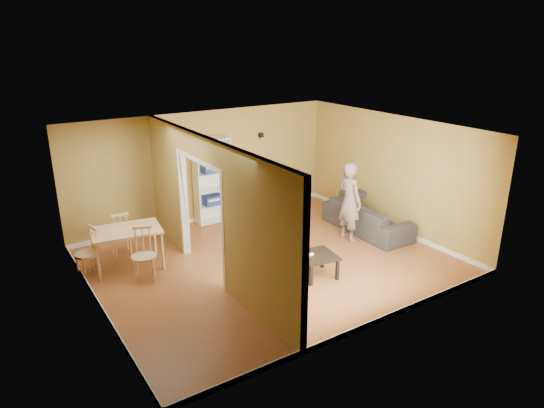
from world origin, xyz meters
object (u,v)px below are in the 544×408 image
at_px(sofa, 367,213).
at_px(bookshelf, 211,180).
at_px(dining_table, 126,233).
at_px(person, 350,195).
at_px(chair_near, 144,255).
at_px(coffee_table, 317,258).
at_px(chair_left, 87,253).
at_px(chair_far, 120,233).

relative_size(sofa, bookshelf, 1.12).
xyz_separation_m(sofa, dining_table, (-5.08, 1.12, 0.28)).
bearing_deg(person, bookshelf, 38.03).
bearing_deg(chair_near, coffee_table, -9.26).
xyz_separation_m(person, chair_left, (-5.15, 1.31, -0.54)).
bearing_deg(sofa, person, 102.92).
height_order(coffee_table, chair_left, chair_left).
xyz_separation_m(person, dining_table, (-4.42, 1.25, -0.31)).
xyz_separation_m(coffee_table, chair_near, (-2.69, 1.61, 0.12)).
xyz_separation_m(chair_near, chair_far, (-0.04, 1.29, -0.02)).
xyz_separation_m(bookshelf, dining_table, (-2.45, -1.36, -0.30)).
bearing_deg(chair_far, sofa, 164.89).
relative_size(chair_left, chair_far, 1.00).
height_order(sofa, dining_table, sofa).
height_order(chair_near, chair_far, chair_near).
distance_m(sofa, chair_far, 5.33).
xyz_separation_m(sofa, chair_near, (-4.98, 0.49, 0.06)).
distance_m(dining_table, chair_far, 0.70).
bearing_deg(coffee_table, chair_left, 146.83).
xyz_separation_m(chair_left, chair_near, (0.82, -0.69, 0.02)).
height_order(person, dining_table, person).
height_order(chair_left, chair_far, chair_far).
bearing_deg(chair_far, chair_left, 41.71).
height_order(dining_table, chair_near, chair_near).
bearing_deg(coffee_table, sofa, 25.96).
distance_m(person, dining_table, 4.60).
distance_m(chair_left, chair_far, 0.99).
relative_size(dining_table, chair_near, 1.28).
bearing_deg(sofa, dining_table, 79.78).
height_order(sofa, chair_left, chair_left).
xyz_separation_m(bookshelf, coffee_table, (0.34, -3.60, -0.63)).
bearing_deg(coffee_table, person, 31.28).
bearing_deg(coffee_table, bookshelf, 95.36).
distance_m(sofa, chair_near, 5.01).
distance_m(bookshelf, coffee_table, 3.67).
height_order(coffee_table, chair_far, chair_far).
distance_m(sofa, person, 0.89).
relative_size(person, chair_left, 2.16).
xyz_separation_m(bookshelf, chair_near, (-2.36, -2.00, -0.51)).
height_order(bookshelf, chair_left, bookshelf).
bearing_deg(dining_table, bookshelf, 29.07).
relative_size(dining_table, chair_left, 1.34).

